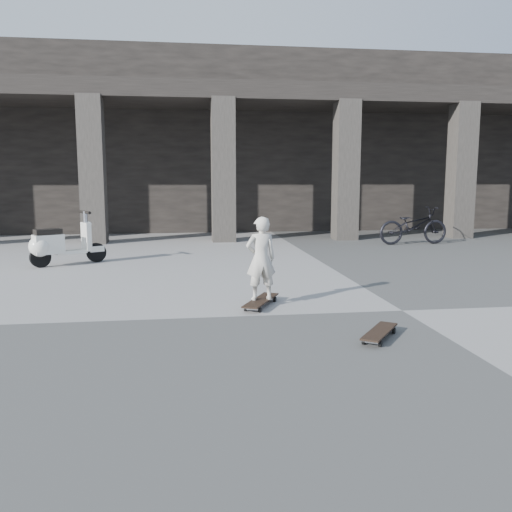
{
  "coord_description": "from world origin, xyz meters",
  "views": [
    {
      "loc": [
        -2.99,
        -6.9,
        1.81
      ],
      "look_at": [
        -1.89,
        1.02,
        0.65
      ],
      "focal_mm": 38.0,
      "sensor_mm": 36.0,
      "label": 1
    }
  ],
  "objects": [
    {
      "name": "ground",
      "position": [
        0.0,
        0.0,
        0.0
      ],
      "size": [
        90.0,
        90.0,
        0.0
      ],
      "primitive_type": "plane",
      "color": "#474745",
      "rests_on": "ground"
    },
    {
      "name": "colonnade",
      "position": [
        -0.0,
        13.77,
        3.03
      ],
      "size": [
        28.0,
        8.82,
        6.0
      ],
      "color": "black",
      "rests_on": "ground"
    },
    {
      "name": "longboard",
      "position": [
        -1.89,
        0.52,
        0.08
      ],
      "size": [
        0.65,
        0.98,
        0.1
      ],
      "rotation": [
        0.0,
        0.0,
        1.1
      ],
      "color": "black",
      "rests_on": "ground"
    },
    {
      "name": "skateboard_spare",
      "position": [
        -0.79,
        -1.22,
        0.07
      ],
      "size": [
        0.65,
        0.78,
        0.1
      ],
      "rotation": [
        0.0,
        0.0,
        0.94
      ],
      "color": "black",
      "rests_on": "ground"
    },
    {
      "name": "child",
      "position": [
        -1.89,
        0.52,
        0.69
      ],
      "size": [
        0.46,
        0.34,
        1.18
      ],
      "primitive_type": "imported",
      "rotation": [
        0.0,
        0.0,
        3.27
      ],
      "color": "beige",
      "rests_on": "longboard"
    },
    {
      "name": "scooter",
      "position": [
        -5.56,
        4.59,
        0.44
      ],
      "size": [
        1.44,
        0.96,
        1.11
      ],
      "rotation": [
        0.0,
        0.0,
        0.53
      ],
      "color": "black",
      "rests_on": "ground"
    },
    {
      "name": "bicycle",
      "position": [
        3.28,
        7.08,
        0.51
      ],
      "size": [
        1.97,
        0.78,
        1.02
      ],
      "primitive_type": "imported",
      "rotation": [
        0.0,
        0.0,
        1.62
      ],
      "color": "black",
      "rests_on": "ground"
    }
  ]
}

